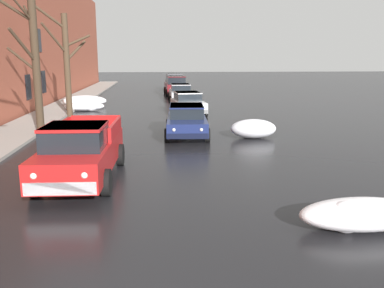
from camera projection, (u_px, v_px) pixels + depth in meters
The scene contains 13 objects.
left_sidewalk_slab at pixel (24, 128), 21.07m from camera, with size 2.52×80.00×0.12m, color gray.
snow_bank_near_corner_left at pixel (85, 101), 30.43m from camera, with size 3.17×1.46×0.83m.
snow_bank_along_left_kerb at pixel (360, 214), 8.73m from camera, with size 2.70×1.15×0.67m.
snow_bank_mid_block_left at pixel (85, 106), 28.07m from camera, with size 2.65×1.10×0.66m.
snow_bank_near_corner_right at pixel (252, 129), 18.65m from camera, with size 2.05×1.32×0.85m.
bare_tree_mid_block at pixel (34, 62), 18.44m from camera, with size 1.49×3.19×6.54m.
bare_tree_far_down_block at pixel (66, 60), 24.87m from camera, with size 3.08×2.92×6.60m.
pickup_truck_red_approaching_near_lane at pixel (81, 151), 12.11m from camera, with size 2.19×5.36×1.76m.
sedan_darkblue_parked_kerbside_close at pixel (187, 120), 19.02m from camera, with size 2.12×4.50×1.42m.
sedan_white_parked_kerbside_mid at pixel (188, 103), 26.20m from camera, with size 2.21×4.09×1.42m.
sedan_silver_parked_far_down_block at pixel (181, 92), 33.93m from camera, with size 1.97×4.42×1.42m.
suv_maroon_queued_behind_truck at pixel (176, 85), 39.50m from camera, with size 2.20×4.88×1.82m.
suv_grey_at_far_intersection at pixel (174, 81), 45.38m from camera, with size 2.04×4.46×1.82m.
Camera 1 is at (0.48, -3.46, 3.56)m, focal length 38.97 mm.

